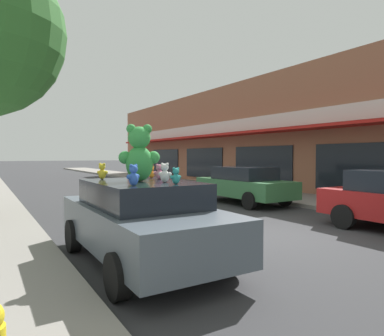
{
  "coord_description": "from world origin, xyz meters",
  "views": [
    {
      "loc": [
        -5.54,
        -6.02,
        1.89
      ],
      "look_at": [
        -1.63,
        0.33,
        1.62
      ],
      "focal_mm": 32.0,
      "sensor_mm": 36.0,
      "label": 1
    }
  ],
  "objects_px": {
    "teddy_bear_blue": "(133,175)",
    "parked_car_far_center": "(244,184)",
    "plush_art_car": "(142,219)",
    "teddy_bear_giant": "(139,154)",
    "teddy_bear_orange": "(152,172)",
    "teddy_bear_teal": "(176,176)",
    "teddy_bear_yellow": "(102,171)",
    "teddy_bear_white": "(165,173)",
    "teddy_bear_pink": "(159,172)",
    "teddy_bear_cream": "(146,170)"
  },
  "relations": [
    {
      "from": "teddy_bear_blue",
      "to": "parked_car_far_center",
      "type": "xyz_separation_m",
      "value": [
        6.86,
        5.57,
        -0.83
      ]
    },
    {
      "from": "teddy_bear_white",
      "to": "teddy_bear_orange",
      "type": "bearing_deg",
      "value": -49.61
    },
    {
      "from": "plush_art_car",
      "to": "teddy_bear_yellow",
      "type": "distance_m",
      "value": 1.27
    },
    {
      "from": "teddy_bear_white",
      "to": "teddy_bear_cream",
      "type": "bearing_deg",
      "value": -46.8
    },
    {
      "from": "teddy_bear_teal",
      "to": "teddy_bear_blue",
      "type": "bearing_deg",
      "value": -8.52
    },
    {
      "from": "teddy_bear_yellow",
      "to": "teddy_bear_pink",
      "type": "bearing_deg",
      "value": -165.55
    },
    {
      "from": "plush_art_car",
      "to": "teddy_bear_teal",
      "type": "distance_m",
      "value": 1.18
    },
    {
      "from": "teddy_bear_giant",
      "to": "teddy_bear_pink",
      "type": "height_order",
      "value": "teddy_bear_giant"
    },
    {
      "from": "parked_car_far_center",
      "to": "teddy_bear_orange",
      "type": "bearing_deg",
      "value": -145.14
    },
    {
      "from": "plush_art_car",
      "to": "teddy_bear_white",
      "type": "xyz_separation_m",
      "value": [
        0.25,
        -0.41,
        0.83
      ]
    },
    {
      "from": "teddy_bear_pink",
      "to": "parked_car_far_center",
      "type": "distance_m",
      "value": 7.52
    },
    {
      "from": "teddy_bear_giant",
      "to": "teddy_bear_blue",
      "type": "bearing_deg",
      "value": 82.36
    },
    {
      "from": "teddy_bear_white",
      "to": "teddy_bear_cream",
      "type": "xyz_separation_m",
      "value": [
        0.26,
        1.35,
        0.0
      ]
    },
    {
      "from": "teddy_bear_blue",
      "to": "teddy_bear_teal",
      "type": "bearing_deg",
      "value": 152.13
    },
    {
      "from": "teddy_bear_giant",
      "to": "teddy_bear_orange",
      "type": "xyz_separation_m",
      "value": [
        0.54,
        0.67,
        -0.37
      ]
    },
    {
      "from": "plush_art_car",
      "to": "teddy_bear_pink",
      "type": "height_order",
      "value": "teddy_bear_pink"
    },
    {
      "from": "teddy_bear_pink",
      "to": "teddy_bear_teal",
      "type": "relative_size",
      "value": 1.11
    },
    {
      "from": "teddy_bear_giant",
      "to": "parked_car_far_center",
      "type": "height_order",
      "value": "teddy_bear_giant"
    },
    {
      "from": "teddy_bear_pink",
      "to": "teddy_bear_orange",
      "type": "height_order",
      "value": "teddy_bear_pink"
    },
    {
      "from": "teddy_bear_orange",
      "to": "teddy_bear_cream",
      "type": "bearing_deg",
      "value": -82.34
    },
    {
      "from": "teddy_bear_giant",
      "to": "teddy_bear_pink",
      "type": "relative_size",
      "value": 3.37
    },
    {
      "from": "plush_art_car",
      "to": "teddy_bear_blue",
      "type": "xyz_separation_m",
      "value": [
        -0.45,
        -0.76,
        0.82
      ]
    },
    {
      "from": "teddy_bear_white",
      "to": "teddy_bear_cream",
      "type": "distance_m",
      "value": 1.38
    },
    {
      "from": "teddy_bear_orange",
      "to": "teddy_bear_teal",
      "type": "bearing_deg",
      "value": 83.32
    },
    {
      "from": "teddy_bear_blue",
      "to": "teddy_bear_giant",
      "type": "bearing_deg",
      "value": -139.13
    },
    {
      "from": "teddy_bear_cream",
      "to": "teddy_bear_giant",
      "type": "bearing_deg",
      "value": 13.43
    },
    {
      "from": "teddy_bear_teal",
      "to": "teddy_bear_orange",
      "type": "height_order",
      "value": "teddy_bear_teal"
    },
    {
      "from": "plush_art_car",
      "to": "parked_car_far_center",
      "type": "relative_size",
      "value": 0.99
    },
    {
      "from": "plush_art_car",
      "to": "teddy_bear_blue",
      "type": "distance_m",
      "value": 1.21
    },
    {
      "from": "teddy_bear_pink",
      "to": "teddy_bear_blue",
      "type": "height_order",
      "value": "teddy_bear_blue"
    },
    {
      "from": "teddy_bear_yellow",
      "to": "teddy_bear_orange",
      "type": "xyz_separation_m",
      "value": [
        0.95,
        -0.17,
        -0.03
      ]
    },
    {
      "from": "plush_art_car",
      "to": "teddy_bear_pink",
      "type": "xyz_separation_m",
      "value": [
        0.48,
        0.26,
        0.81
      ]
    },
    {
      "from": "teddy_bear_pink",
      "to": "teddy_bear_teal",
      "type": "xyz_separation_m",
      "value": [
        -0.25,
        -1.11,
        -0.01
      ]
    },
    {
      "from": "teddy_bear_orange",
      "to": "parked_car_far_center",
      "type": "xyz_separation_m",
      "value": [
        5.88,
        4.1,
        -0.79
      ]
    },
    {
      "from": "teddy_bear_yellow",
      "to": "teddy_bear_blue",
      "type": "height_order",
      "value": "teddy_bear_blue"
    },
    {
      "from": "teddy_bear_orange",
      "to": "parked_car_far_center",
      "type": "height_order",
      "value": "teddy_bear_orange"
    },
    {
      "from": "plush_art_car",
      "to": "teddy_bear_giant",
      "type": "height_order",
      "value": "teddy_bear_giant"
    },
    {
      "from": "teddy_bear_white",
      "to": "teddy_bear_teal",
      "type": "relative_size",
      "value": 1.24
    },
    {
      "from": "plush_art_car",
      "to": "parked_car_far_center",
      "type": "height_order",
      "value": "parked_car_far_center"
    },
    {
      "from": "teddy_bear_white",
      "to": "teddy_bear_orange",
      "type": "distance_m",
      "value": 1.16
    },
    {
      "from": "plush_art_car",
      "to": "teddy_bear_orange",
      "type": "xyz_separation_m",
      "value": [
        0.53,
        0.71,
        0.78
      ]
    },
    {
      "from": "teddy_bear_cream",
      "to": "teddy_bear_pink",
      "type": "bearing_deg",
      "value": 40.87
    },
    {
      "from": "teddy_bear_teal",
      "to": "parked_car_far_center",
      "type": "distance_m",
      "value": 8.42
    },
    {
      "from": "parked_car_far_center",
      "to": "teddy_bear_cream",
      "type": "bearing_deg",
      "value": -146.73
    },
    {
      "from": "teddy_bear_yellow",
      "to": "teddy_bear_white",
      "type": "bearing_deg",
      "value": 166.55
    },
    {
      "from": "teddy_bear_giant",
      "to": "teddy_bear_white",
      "type": "xyz_separation_m",
      "value": [
        0.27,
        -0.46,
        -0.32
      ]
    },
    {
      "from": "plush_art_car",
      "to": "teddy_bear_pink",
      "type": "relative_size",
      "value": 14.22
    },
    {
      "from": "teddy_bear_giant",
      "to": "teddy_bear_orange",
      "type": "height_order",
      "value": "teddy_bear_giant"
    },
    {
      "from": "parked_car_far_center",
      "to": "plush_art_car",
      "type": "bearing_deg",
      "value": -143.13
    },
    {
      "from": "teddy_bear_white",
      "to": "teddy_bear_orange",
      "type": "xyz_separation_m",
      "value": [
        0.27,
        1.12,
        -0.04
      ]
    }
  ]
}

